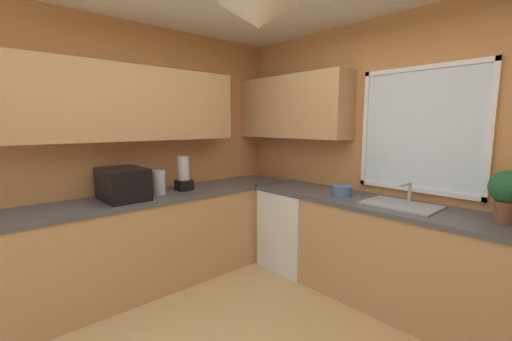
% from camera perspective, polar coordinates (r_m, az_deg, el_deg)
% --- Properties ---
extents(room_shell, '(4.02, 3.69, 2.67)m').
position_cam_1_polar(room_shell, '(2.46, 2.17, 11.75)').
color(room_shell, '#C6844C').
rests_on(room_shell, ground_plane).
extents(counter_run_left, '(0.65, 3.30, 0.92)m').
position_cam_1_polar(counter_run_left, '(3.46, -18.56, -11.68)').
color(counter_run_left, tan).
rests_on(counter_run_left, ground_plane).
extents(counter_run_back, '(3.11, 0.65, 0.92)m').
position_cam_1_polar(counter_run_back, '(3.18, 23.92, -13.75)').
color(counter_run_back, tan).
rests_on(counter_run_back, ground_plane).
extents(dishwasher, '(0.60, 0.60, 0.87)m').
position_cam_1_polar(dishwasher, '(3.77, 6.78, -10.05)').
color(dishwasher, white).
rests_on(dishwasher, ground_plane).
extents(microwave, '(0.48, 0.36, 0.29)m').
position_cam_1_polar(microwave, '(3.24, -22.23, -2.17)').
color(microwave, black).
rests_on(microwave, counter_run_left).
extents(kettle, '(0.13, 0.13, 0.24)m').
position_cam_1_polar(kettle, '(3.36, -16.58, -2.02)').
color(kettle, '#B7B7BC').
rests_on(kettle, counter_run_left).
extents(sink_assembly, '(0.59, 0.40, 0.19)m').
position_cam_1_polar(sink_assembly, '(3.06, 24.00, -5.41)').
color(sink_assembly, '#9EA0A5').
rests_on(sink_assembly, counter_run_back).
extents(potted_plant, '(0.23, 0.23, 0.37)m').
position_cam_1_polar(potted_plant, '(2.86, 37.64, -3.02)').
color(potted_plant, brown).
rests_on(potted_plant, counter_run_back).
extents(bowl, '(0.19, 0.19, 0.09)m').
position_cam_1_polar(bowl, '(3.32, 14.82, -3.36)').
color(bowl, '#4C7099').
rests_on(bowl, counter_run_back).
extents(blender_appliance, '(0.15, 0.15, 0.36)m').
position_cam_1_polar(blender_appliance, '(3.50, -12.50, -0.77)').
color(blender_appliance, black).
rests_on(blender_appliance, counter_run_left).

